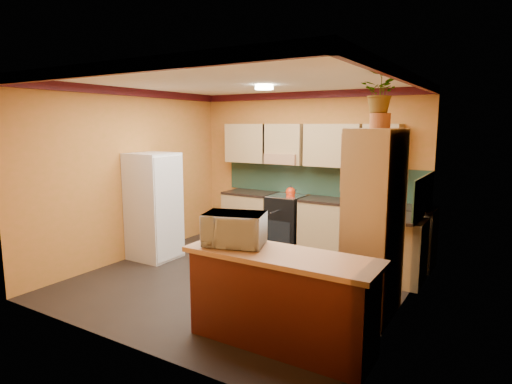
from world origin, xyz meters
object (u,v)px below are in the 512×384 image
Objects in this scene: base_cabinets_back at (319,226)px; microwave at (234,229)px; fridge at (154,206)px; breakfast_bar at (281,302)px; pantry at (374,224)px; stove at (286,221)px.

base_cabinets_back is 3.19m from microwave.
base_cabinets_back is 6.10× the size of microwave.
breakfast_bar is (3.05, -1.40, -0.41)m from fridge.
microwave is at bearing -133.11° from pantry.
fridge is at bearing 132.88° from microwave.
fridge is at bearing -131.72° from stove.
fridge is at bearing 155.34° from breakfast_bar.
microwave is at bearing -83.04° from base_cabinets_back.
microwave reaches higher than base_cabinets_back.
microwave reaches higher than stove.
base_cabinets_back is 2.03× the size of breakfast_bar.
base_cabinets_back is at bearing 106.43° from breakfast_bar.
microwave is (0.38, -3.10, 0.66)m from base_cabinets_back.
base_cabinets_back is at bearing 0.00° from stove.
base_cabinets_back is 2.50m from pantry.
breakfast_bar is at bearing -73.57° from base_cabinets_back.
breakfast_bar is at bearing -63.58° from stove.
fridge reaches higher than microwave.
microwave is (-1.09, -1.16, 0.05)m from pantry.
base_cabinets_back is 0.63m from stove.
stove is at bearing 116.42° from breakfast_bar.
base_cabinets_back is 4.01× the size of stove.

